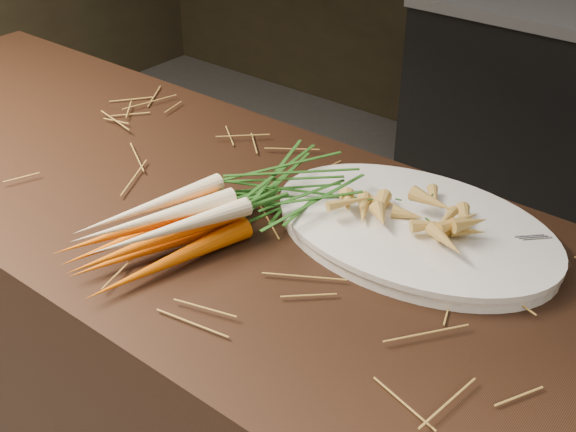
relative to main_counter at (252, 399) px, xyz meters
The scene contains 6 objects.
main_counter is the anchor object (origin of this frame).
straw_bedding 0.46m from the main_counter, 90.00° to the left, with size 1.40×0.60×0.02m, color olive, non-canonical shape.
root_veg_bunch 0.50m from the main_counter, 74.04° to the right, with size 0.30×0.55×0.10m.
serving_platter 0.55m from the main_counter, 27.55° to the left, with size 0.50×0.33×0.03m, color white, non-canonical shape.
roasted_veg_heap 0.58m from the main_counter, 27.55° to the left, with size 0.24×0.18×0.06m, color #B98636, non-canonical shape.
serving_fork 0.66m from the main_counter, 15.32° to the left, with size 0.02×0.19×0.00m, color silver.
Camera 1 is at (0.72, -0.48, 1.59)m, focal length 45.00 mm.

